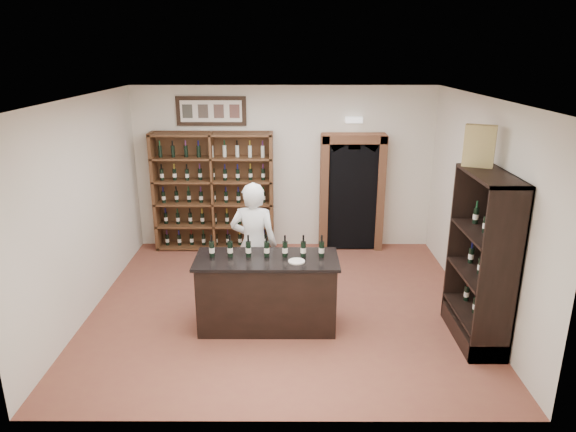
# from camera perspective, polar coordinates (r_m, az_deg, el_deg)

# --- Properties ---
(floor) EXTENTS (5.50, 5.50, 0.00)m
(floor) POSITION_cam_1_polar(r_m,az_deg,el_deg) (7.70, -0.59, -9.84)
(floor) COLOR brown
(floor) RESTS_ON ground
(ceiling) EXTENTS (5.50, 5.50, 0.00)m
(ceiling) POSITION_cam_1_polar(r_m,az_deg,el_deg) (6.83, -0.68, 13.01)
(ceiling) COLOR white
(ceiling) RESTS_ON wall_back
(wall_back) EXTENTS (5.50, 0.04, 3.00)m
(wall_back) POSITION_cam_1_polar(r_m,az_deg,el_deg) (9.54, -0.44, 5.32)
(wall_back) COLOR silver
(wall_back) RESTS_ON ground
(wall_left) EXTENTS (0.04, 5.00, 3.00)m
(wall_left) POSITION_cam_1_polar(r_m,az_deg,el_deg) (7.67, -21.65, 0.85)
(wall_left) COLOR silver
(wall_left) RESTS_ON ground
(wall_right) EXTENTS (0.04, 5.00, 3.00)m
(wall_right) POSITION_cam_1_polar(r_m,az_deg,el_deg) (7.60, 20.58, 0.82)
(wall_right) COLOR silver
(wall_right) RESTS_ON ground
(wine_shelf) EXTENTS (2.20, 0.38, 2.20)m
(wine_shelf) POSITION_cam_1_polar(r_m,az_deg,el_deg) (9.58, -8.25, 2.71)
(wine_shelf) COLOR #55331D
(wine_shelf) RESTS_ON ground
(framed_picture) EXTENTS (1.25, 0.04, 0.52)m
(framed_picture) POSITION_cam_1_polar(r_m,az_deg,el_deg) (9.44, -8.53, 11.46)
(framed_picture) COLOR black
(framed_picture) RESTS_ON wall_back
(arched_doorway) EXTENTS (1.17, 0.35, 2.17)m
(arched_doorway) POSITION_cam_1_polar(r_m,az_deg,el_deg) (9.53, 7.11, 2.93)
(arched_doorway) COLOR black
(arched_doorway) RESTS_ON ground
(emergency_light) EXTENTS (0.30, 0.10, 0.10)m
(emergency_light) POSITION_cam_1_polar(r_m,az_deg,el_deg) (9.37, 7.34, 10.54)
(emergency_light) COLOR white
(emergency_light) RESTS_ON wall_back
(tasting_counter) EXTENTS (1.88, 0.78, 1.00)m
(tasting_counter) POSITION_cam_1_polar(r_m,az_deg,el_deg) (6.94, -2.34, -8.54)
(tasting_counter) COLOR black
(tasting_counter) RESTS_ON ground
(counter_bottle_0) EXTENTS (0.07, 0.07, 0.30)m
(counter_bottle_0) POSITION_cam_1_polar(r_m,az_deg,el_deg) (6.81, -8.46, -3.63)
(counter_bottle_0) COLOR black
(counter_bottle_0) RESTS_ON tasting_counter
(counter_bottle_1) EXTENTS (0.07, 0.07, 0.30)m
(counter_bottle_1) POSITION_cam_1_polar(r_m,az_deg,el_deg) (6.78, -6.45, -3.65)
(counter_bottle_1) COLOR black
(counter_bottle_1) RESTS_ON tasting_counter
(counter_bottle_2) EXTENTS (0.07, 0.07, 0.30)m
(counter_bottle_2) POSITION_cam_1_polar(r_m,az_deg,el_deg) (6.75, -4.42, -3.66)
(counter_bottle_2) COLOR black
(counter_bottle_2) RESTS_ON tasting_counter
(counter_bottle_3) EXTENTS (0.07, 0.07, 0.30)m
(counter_bottle_3) POSITION_cam_1_polar(r_m,az_deg,el_deg) (6.74, -2.38, -3.67)
(counter_bottle_3) COLOR black
(counter_bottle_3) RESTS_ON tasting_counter
(counter_bottle_4) EXTENTS (0.07, 0.07, 0.30)m
(counter_bottle_4) POSITION_cam_1_polar(r_m,az_deg,el_deg) (6.73, -0.34, -3.68)
(counter_bottle_4) COLOR black
(counter_bottle_4) RESTS_ON tasting_counter
(counter_bottle_5) EXTENTS (0.07, 0.07, 0.30)m
(counter_bottle_5) POSITION_cam_1_polar(r_m,az_deg,el_deg) (6.73, 1.71, -3.68)
(counter_bottle_5) COLOR black
(counter_bottle_5) RESTS_ON tasting_counter
(counter_bottle_6) EXTENTS (0.07, 0.07, 0.30)m
(counter_bottle_6) POSITION_cam_1_polar(r_m,az_deg,el_deg) (6.75, 3.75, -3.67)
(counter_bottle_6) COLOR black
(counter_bottle_6) RESTS_ON tasting_counter
(side_cabinet) EXTENTS (0.48, 1.20, 2.20)m
(side_cabinet) POSITION_cam_1_polar(r_m,az_deg,el_deg) (6.99, 20.64, -7.22)
(side_cabinet) COLOR black
(side_cabinet) RESTS_ON ground
(shopkeeper) EXTENTS (0.73, 0.53, 1.85)m
(shopkeeper) POSITION_cam_1_polar(r_m,az_deg,el_deg) (7.38, -3.82, -3.24)
(shopkeeper) COLOR white
(shopkeeper) RESTS_ON ground
(plate) EXTENTS (0.21, 0.21, 0.02)m
(plate) POSITION_cam_1_polar(r_m,az_deg,el_deg) (6.60, 0.96, -5.06)
(plate) COLOR silver
(plate) RESTS_ON tasting_counter
(wine_crate) EXTENTS (0.40, 0.29, 0.52)m
(wine_crate) POSITION_cam_1_polar(r_m,az_deg,el_deg) (6.83, 20.49, 7.30)
(wine_crate) COLOR tan
(wine_crate) RESTS_ON side_cabinet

